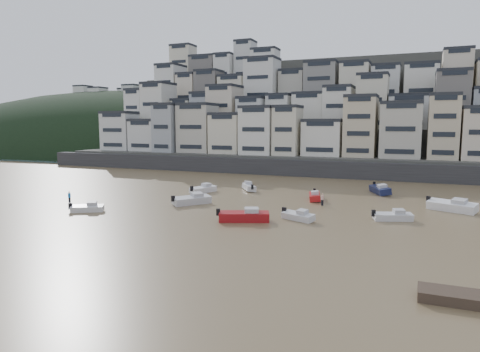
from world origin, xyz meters
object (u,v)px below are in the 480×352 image
at_px(boat_g, 452,205).
at_px(boat_i, 380,188).
at_px(boat_d, 393,215).
at_px(boat_f, 203,188).
at_px(person_pink, 322,199).
at_px(boat_c, 192,199).
at_px(boat_h, 249,186).
at_px(boat_a, 244,214).
at_px(person_blue, 69,197).
at_px(boat_e, 315,195).
at_px(boat_b, 298,215).
at_px(boat_j, 87,207).

height_order(boat_g, boat_i, boat_g).
xyz_separation_m(boat_d, boat_i, (-3.04, 19.91, 0.19)).
height_order(boat_f, person_pink, person_pink).
xyz_separation_m(boat_c, boat_f, (-3.33, 9.93, -0.08)).
distance_m(boat_h, person_pink, 17.04).
xyz_separation_m(boat_a, boat_c, (-10.84, 7.02, -0.05)).
bearing_deg(person_blue, boat_a, -1.93).
bearing_deg(person_blue, boat_g, 16.38).
relative_size(boat_e, boat_h, 1.00).
bearing_deg(boat_a, boat_f, 108.28).
xyz_separation_m(boat_b, boat_j, (-26.58, -5.73, -0.01)).
bearing_deg(boat_i, boat_e, -64.65).
height_order(boat_b, boat_h, boat_h).
relative_size(boat_b, boat_g, 0.70).
bearing_deg(boat_j, boat_b, -17.85).
distance_m(boat_c, boat_f, 10.47).
height_order(boat_d, boat_f, boat_f).
height_order(boat_f, boat_i, boat_i).
relative_size(boat_a, boat_h, 1.21).
distance_m(boat_a, boat_g, 27.82).
distance_m(boat_b, boat_d, 11.22).
distance_m(boat_g, boat_i, 15.00).
bearing_deg(boat_a, boat_b, 5.94).
distance_m(boat_b, boat_j, 27.20).
relative_size(boat_j, person_blue, 2.57).
height_order(boat_e, person_pink, person_pink).
distance_m(person_blue, person_pink, 36.09).
bearing_deg(boat_d, boat_i, 78.93).
relative_size(boat_b, boat_i, 0.73).
bearing_deg(person_blue, boat_c, 20.13).
distance_m(boat_i, boat_j, 45.19).
height_order(boat_i, person_pink, person_pink).
bearing_deg(boat_c, boat_e, -21.17).
distance_m(boat_a, boat_i, 30.05).
relative_size(boat_c, boat_g, 0.93).
relative_size(boat_d, boat_g, 0.74).
xyz_separation_m(boat_g, boat_h, (-30.95, 6.40, -0.17)).
height_order(boat_c, person_blue, person_blue).
height_order(boat_f, person_blue, person_blue).
relative_size(boat_g, person_pink, 3.76).
distance_m(boat_b, boat_c, 17.04).
height_order(boat_d, boat_j, boat_d).
bearing_deg(boat_h, boat_g, -134.96).
height_order(boat_c, boat_i, boat_i).
xyz_separation_m(boat_a, boat_g, (22.94, 15.74, 0.01)).
distance_m(boat_e, boat_f, 18.67).
xyz_separation_m(boat_h, person_pink, (14.49, -8.95, 0.14)).
height_order(boat_i, person_blue, person_blue).
bearing_deg(boat_b, person_pink, 109.46).
bearing_deg(boat_e, boat_d, 35.07).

